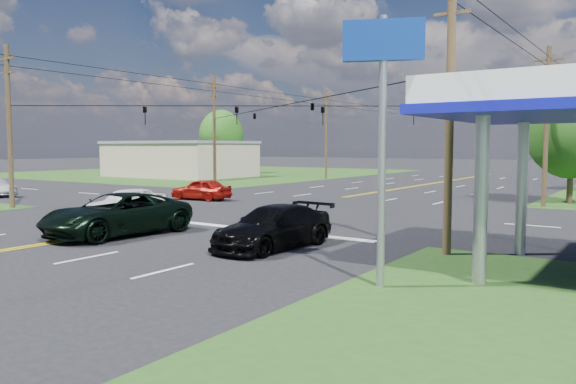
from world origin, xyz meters
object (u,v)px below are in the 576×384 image
Objects in this scene: retail_nw at (180,160)px; pickup_white at (127,202)px; tree_right_a at (572,127)px; suv_black at (274,227)px; pole_se at (450,106)px; polesign_se at (383,81)px; pole_nw at (214,131)px; pole_sw at (9,124)px; pole_ne at (546,125)px; pickup_dkgreen at (117,214)px; tree_far_l at (221,135)px; pole_left_far at (326,133)px.

pickup_white is (25.95, -30.00, -1.24)m from retail_nw.
suv_black is at bearing -105.80° from tree_right_a.
pole_se is 17.57m from pickup_white.
polesign_se reaches higher than pickup_white.
pole_nw is 2.13× the size of pickup_white.
pole_sw is at bearing -61.26° from retail_nw.
pole_nw reaches higher than pickup_white.
pole_ne reaches higher than retail_nw.
pickup_dkgreen is 1.39× the size of pickup_white.
pole_nw is at bearing 90.00° from pole_sw.
tree_far_l is (-46.00, 20.00, 0.33)m from tree_right_a.
retail_nw is 53.09m from pole_se.
pole_nw is 27.17m from tree_right_a.
pole_se and pole_nw have the same top height.
pole_nw is at bearing 180.00° from pole_ne.
pole_se reaches higher than tree_far_l.
polesign_se is at bearing -90.00° from pole_ne.
pickup_white is (-18.05, -20.00, -4.11)m from tree_right_a.
tree_far_l is at bearing 136.68° from suv_black.
pole_ne is 1.53× the size of pickup_dkgreen.
pole_se reaches higher than suv_black.
pickup_white is 18.70m from polesign_se.
pole_left_far is 49.61m from polesign_se.
pole_ne is at bearing 0.00° from pole_nw.
pickup_white is at bearing -62.22° from pole_nw.
suv_black is at bearing 150.78° from polesign_se.
tree_far_l is at bearing 129.56° from pole_nw.
pole_se is 60.88m from tree_far_l.
retail_nw is 45.96m from pickup_dkgreen.
pole_left_far is at bearing 90.00° from pole_nw.
retail_nw is at bearing 142.59° from pole_nw.
pole_left_far is 42.78m from pickup_dkgreen.
pole_se is at bearing -35.79° from retail_nw.
pole_nw is 1.53× the size of pickup_dkgreen.
pole_left_far is at bearing -11.89° from tree_far_l.
pickup_white is (27.95, -40.00, -4.44)m from tree_far_l.
pickup_dkgreen is at bearing -57.71° from pole_nw.
suv_black is at bearing -41.51° from retail_nw.
pole_sw is at bearing -142.13° from tree_right_a.
tree_right_a is at bearing -12.80° from retail_nw.
tree_right_a is 50.16m from tree_far_l.
retail_nw is 50.03m from suv_black.
pole_ne is 0.95× the size of pole_left_far.
tree_right_a is at bearing 47.23° from pickup_white.
pickup_white is (-11.50, 3.14, 0.00)m from suv_black.
suv_black is (-5.55, -2.14, -4.16)m from pole_se.
pole_se is (43.00, -31.00, 2.92)m from retail_nw.
tree_right_a is 24.40m from suv_black.
tree_far_l is (-45.00, 41.00, 0.28)m from pole_se.
retail_nw is at bearing 163.18° from pole_ne.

